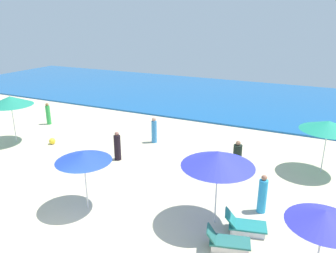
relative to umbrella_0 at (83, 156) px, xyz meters
name	(u,v)px	position (x,y,z in m)	size (l,w,h in m)	color
ocean	(241,98)	(1.21, 19.74, -2.06)	(60.00, 15.88, 0.12)	#165699
umbrella_0	(83,156)	(0.00, 0.00, 0.00)	(2.04, 2.04, 2.30)	silver
umbrella_1	(218,159)	(4.64, 1.15, 0.34)	(2.46, 2.46, 2.72)	silver
lounge_chair_1_0	(227,241)	(5.38, 0.00, -1.85)	(1.46, 0.92, 0.69)	silver
lounge_chair_1_1	(244,225)	(5.68, 1.08, -1.85)	(1.50, 0.97, 0.71)	silver
umbrella_2	(10,101)	(-8.09, 3.69, 0.35)	(2.43, 2.43, 2.72)	silver
umbrella_3	(325,217)	(7.90, -0.38, -0.01)	(1.92, 1.92, 2.31)	silver
umbrella_4	(328,126)	(7.92, 7.03, 0.18)	(2.43, 2.43, 2.51)	silver
beachgoer_0	(48,114)	(-8.86, 7.02, -1.42)	(0.40, 0.40, 1.48)	green
beachgoer_1	(154,130)	(-0.87, 7.08, -1.39)	(0.41, 0.41, 1.52)	#3682C3
beachgoer_2	(117,147)	(-1.42, 4.17, -1.43)	(0.47, 0.47, 1.50)	black
beachgoer_3	(262,195)	(5.99, 2.54, -1.42)	(0.43, 0.43, 1.50)	#2B9DD6
beachgoer_4	(237,160)	(4.42, 5.04, -1.34)	(0.49, 0.49, 1.69)	black
beach_ball_0	(52,141)	(-6.00, 4.36, -1.94)	(0.35, 0.35, 0.35)	yellow
cooler_box_1	(214,160)	(3.12, 5.89, -1.95)	(0.47, 0.40, 0.34)	red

